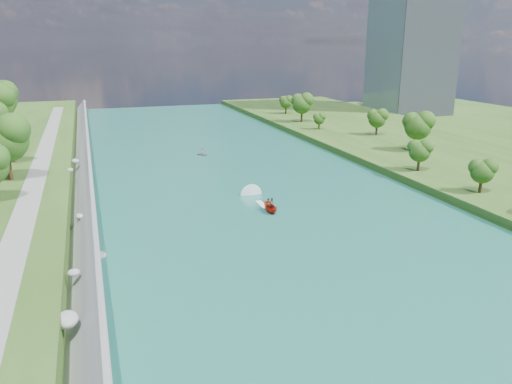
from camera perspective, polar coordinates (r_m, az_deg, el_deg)
name	(u,v)px	position (r m, az deg, el deg)	size (l,w,h in m)	color
ground	(296,237)	(64.59, 4.58, -5.10)	(260.00, 260.00, 0.00)	#2D5119
river_water	(248,193)	(82.25, -0.89, -0.14)	(55.00, 240.00, 0.10)	#17594C
berm_east	(489,166)	(107.53, 25.12, 2.70)	(44.00, 240.00, 1.50)	#2D5119
riprap_bank	(82,200)	(77.50, -19.25, -0.82)	(4.65, 236.00, 4.18)	slate
riverside_path	(32,191)	(78.12, -24.23, 0.09)	(3.00, 200.00, 0.10)	gray
office_tower	(413,23)	(184.01, 17.54, 17.95)	(22.00, 22.00, 60.00)	gray
trees_east	(457,144)	(97.47, 21.98, 5.11)	(16.65, 138.65, 11.97)	#234813
motorboat	(265,204)	(74.87, 1.09, -1.37)	(3.60, 18.59, 2.21)	#B5200E
raft	(203,154)	(110.37, -6.12, 4.38)	(2.92, 3.04, 1.57)	gray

